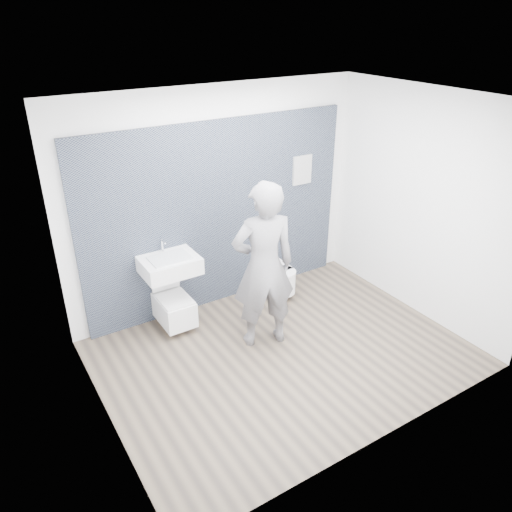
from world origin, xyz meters
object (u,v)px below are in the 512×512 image
washbasin (170,265)px  toilet_square (174,308)px  toilet_rounded (278,278)px  visitor (264,267)px

washbasin → toilet_square: (-0.00, -0.02, -0.59)m
toilet_rounded → washbasin: bearing=177.8°
toilet_rounded → visitor: (-0.74, -0.79, 0.73)m
toilet_square → toilet_rounded: size_ratio=1.22×
washbasin → toilet_square: size_ratio=0.90×
toilet_square → visitor: size_ratio=0.37×
washbasin → toilet_square: bearing=-90.0°
toilet_square → washbasin: bearing=90.0°
washbasin → visitor: size_ratio=0.33×
washbasin → toilet_square: 0.59m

